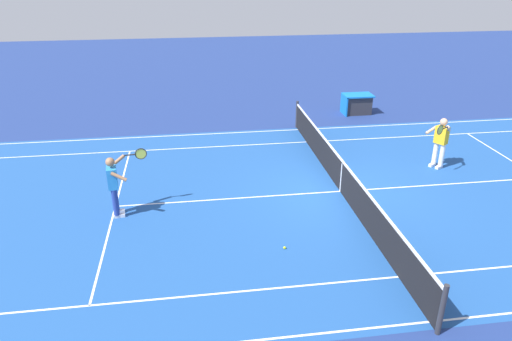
# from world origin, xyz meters

# --- Properties ---
(ground_plane) EXTENTS (60.00, 60.00, 0.00)m
(ground_plane) POSITION_xyz_m (0.00, 0.00, 0.00)
(ground_plane) COLOR navy
(court_slab) EXTENTS (24.20, 11.40, 0.00)m
(court_slab) POSITION_xyz_m (0.00, 0.00, 0.00)
(court_slab) COLOR #1E4C93
(court_slab) RESTS_ON ground_plane
(court_line_markings) EXTENTS (23.85, 11.05, 0.01)m
(court_line_markings) POSITION_xyz_m (0.00, 0.00, 0.00)
(court_line_markings) COLOR white
(court_line_markings) RESTS_ON ground_plane
(tennis_net) EXTENTS (0.10, 11.70, 1.08)m
(tennis_net) POSITION_xyz_m (0.00, 0.00, 0.49)
(tennis_net) COLOR #2D2D33
(tennis_net) RESTS_ON ground_plane
(tennis_player_near) EXTENTS (1.03, 0.81, 1.70)m
(tennis_player_near) POSITION_xyz_m (6.26, 0.49, 0.93)
(tennis_player_near) COLOR navy
(tennis_player_near) RESTS_ON ground_plane
(tennis_player_far) EXTENTS (0.83, 1.02, 1.70)m
(tennis_player_far) POSITION_xyz_m (-3.63, -1.26, 0.93)
(tennis_player_far) COLOR white
(tennis_player_far) RESTS_ON ground_plane
(tennis_ball) EXTENTS (0.07, 0.07, 0.07)m
(tennis_ball) POSITION_xyz_m (2.21, 2.71, 0.03)
(tennis_ball) COLOR #CCE01E
(tennis_ball) RESTS_ON ground_plane
(equipment_cart_tarped) EXTENTS (1.25, 0.84, 0.85)m
(equipment_cart_tarped) POSITION_xyz_m (-2.98, -7.24, 0.44)
(equipment_cart_tarped) COLOR #2D2D33
(equipment_cart_tarped) RESTS_ON ground_plane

